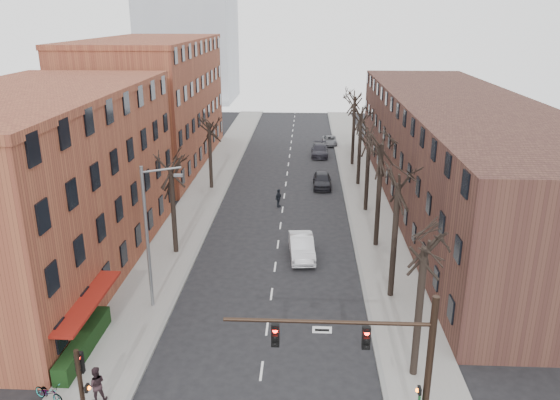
# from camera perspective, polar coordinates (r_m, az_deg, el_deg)

# --- Properties ---
(sidewalk_left) EXTENTS (4.00, 90.00, 0.15)m
(sidewalk_left) POSITION_cam_1_polar(r_m,az_deg,el_deg) (57.75, -7.38, 1.56)
(sidewalk_left) COLOR gray
(sidewalk_left) RESTS_ON ground
(sidewalk_right) EXTENTS (4.00, 90.00, 0.15)m
(sidewalk_right) POSITION_cam_1_polar(r_m,az_deg,el_deg) (57.17, 8.62, 1.32)
(sidewalk_right) COLOR gray
(sidewalk_right) RESTS_ON ground
(building_left_near) EXTENTS (12.00, 26.00, 12.00)m
(building_left_near) POSITION_cam_1_polar(r_m,az_deg,el_deg) (40.29, -24.00, 1.17)
(building_left_near) COLOR brown
(building_left_near) RESTS_ON ground
(building_left_far) EXTENTS (12.00, 28.00, 14.00)m
(building_left_far) POSITION_cam_1_polar(r_m,az_deg,el_deg) (66.55, -13.19, 9.66)
(building_left_far) COLOR brown
(building_left_far) RESTS_ON ground
(building_right) EXTENTS (12.00, 50.00, 10.00)m
(building_right) POSITION_cam_1_polar(r_m,az_deg,el_deg) (52.59, 18.13, 4.62)
(building_right) COLOR #4A2B22
(building_right) RESTS_ON ground
(awning_left) EXTENTS (1.20, 7.00, 0.15)m
(awning_left) POSITION_cam_1_polar(r_m,az_deg,el_deg) (32.60, -18.86, -13.97)
(awning_left) COLOR maroon
(awning_left) RESTS_ON ground
(hedge) EXTENTS (0.80, 6.00, 1.00)m
(hedge) POSITION_cam_1_polar(r_m,az_deg,el_deg) (31.52, -19.82, -13.91)
(hedge) COLOR black
(hedge) RESTS_ON sidewalk_left
(tree_right_a) EXTENTS (5.20, 5.20, 10.00)m
(tree_right_a) POSITION_cam_1_polar(r_m,az_deg,el_deg) (29.41, 13.72, -17.39)
(tree_right_a) COLOR black
(tree_right_a) RESTS_ON ground
(tree_right_b) EXTENTS (5.20, 5.20, 10.80)m
(tree_right_b) POSITION_cam_1_polar(r_m,az_deg,el_deg) (36.06, 11.44, -9.89)
(tree_right_b) COLOR black
(tree_right_b) RESTS_ON ground
(tree_right_c) EXTENTS (5.20, 5.20, 11.60)m
(tree_right_c) POSITION_cam_1_polar(r_m,az_deg,el_deg) (43.18, 9.95, -4.79)
(tree_right_c) COLOR black
(tree_right_c) RESTS_ON ground
(tree_right_d) EXTENTS (5.20, 5.20, 10.00)m
(tree_right_d) POSITION_cam_1_polar(r_m,az_deg,el_deg) (50.56, 8.90, -1.15)
(tree_right_d) COLOR black
(tree_right_d) RESTS_ON ground
(tree_right_e) EXTENTS (5.20, 5.20, 10.80)m
(tree_right_e) POSITION_cam_1_polar(r_m,az_deg,el_deg) (58.10, 8.13, 1.56)
(tree_right_e) COLOR black
(tree_right_e) RESTS_ON ground
(tree_right_f) EXTENTS (5.20, 5.20, 11.60)m
(tree_right_f) POSITION_cam_1_polar(r_m,az_deg,el_deg) (65.75, 7.53, 3.64)
(tree_right_f) COLOR black
(tree_right_f) RESTS_ON ground
(tree_left_a) EXTENTS (5.20, 5.20, 9.50)m
(tree_left_a) POSITION_cam_1_polar(r_m,az_deg,el_deg) (42.12, -10.78, -5.47)
(tree_left_a) COLOR black
(tree_left_a) RESTS_ON ground
(tree_left_b) EXTENTS (5.20, 5.20, 9.50)m
(tree_left_b) POSITION_cam_1_polar(r_m,az_deg,el_deg) (56.76, -7.15, 1.18)
(tree_left_b) COLOR black
(tree_left_b) RESTS_ON ground
(signal_mast_arm) EXTENTS (8.14, 0.30, 7.20)m
(signal_mast_arm) POSITION_cam_1_polar(r_m,az_deg,el_deg) (22.51, 11.38, -16.02)
(signal_mast_arm) COLOR black
(signal_mast_arm) RESTS_ON ground
(signal_pole_left) EXTENTS (0.47, 0.44, 4.40)m
(signal_pole_left) POSITION_cam_1_polar(r_m,az_deg,el_deg) (25.06, -20.01, -17.88)
(signal_pole_left) COLOR black
(signal_pole_left) RESTS_ON ground
(streetlight) EXTENTS (2.45, 0.22, 9.03)m
(streetlight) POSITION_cam_1_polar(r_m,az_deg,el_deg) (32.94, -13.48, -3.26)
(streetlight) COLOR slate
(streetlight) RESTS_ON ground
(silver_sedan) EXTENTS (2.16, 5.06, 1.62)m
(silver_sedan) POSITION_cam_1_polar(r_m,az_deg,el_deg) (40.47, 2.27, -4.91)
(silver_sedan) COLOR silver
(silver_sedan) RESTS_ON ground
(parked_car_near) EXTENTS (1.86, 4.61, 1.57)m
(parked_car_near) POSITION_cam_1_polar(r_m,az_deg,el_deg) (56.74, 4.42, 2.10)
(parked_car_near) COLOR black
(parked_car_near) RESTS_ON ground
(parked_car_mid) EXTENTS (2.10, 5.08, 1.47)m
(parked_car_mid) POSITION_cam_1_polar(r_m,az_deg,el_deg) (69.42, 4.16, 5.20)
(parked_car_mid) COLOR #22222A
(parked_car_mid) RESTS_ON ground
(parked_car_far) EXTENTS (2.01, 4.28, 1.18)m
(parked_car_far) POSITION_cam_1_polar(r_m,az_deg,el_deg) (75.67, 5.20, 6.21)
(parked_car_far) COLOR slate
(parked_car_far) RESTS_ON ground
(pedestrian_b) EXTENTS (1.05, 0.94, 1.78)m
(pedestrian_b) POSITION_cam_1_polar(r_m,az_deg,el_deg) (27.72, -18.67, -17.79)
(pedestrian_b) COLOR black
(pedestrian_b) RESTS_ON sidewalk_left
(pedestrian_crossing) EXTENTS (0.80, 1.09, 1.72)m
(pedestrian_crossing) POSITION_cam_1_polar(r_m,az_deg,el_deg) (50.76, -0.17, 0.20)
(pedestrian_crossing) COLOR black
(pedestrian_crossing) RESTS_ON ground
(bicycle) EXTENTS (1.83, 1.24, 0.91)m
(bicycle) POSITION_cam_1_polar(r_m,az_deg,el_deg) (28.70, -23.01, -18.04)
(bicycle) COLOR gray
(bicycle) RESTS_ON sidewalk_left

